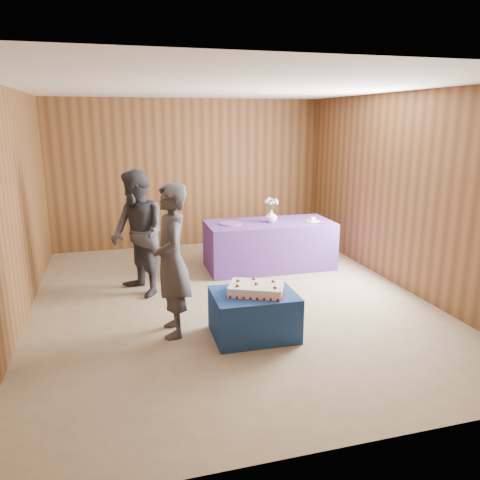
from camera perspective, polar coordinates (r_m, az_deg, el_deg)
name	(u,v)px	position (r m, az deg, el deg)	size (l,w,h in m)	color
ground	(229,301)	(6.25, -1.30, -7.39)	(6.00, 6.00, 0.00)	gray
room_shell	(229,164)	(5.83, -1.41, 9.30)	(5.04, 6.04, 2.72)	brown
cake_table	(254,314)	(5.21, 1.70, -9.04)	(0.90, 0.70, 0.50)	navy
serving_table	(269,245)	(7.52, 3.58, -0.60)	(2.00, 0.90, 0.75)	#5F389A
sheet_cake	(256,289)	(5.09, 1.98, -5.96)	(0.71, 0.62, 0.14)	white
vase	(271,216)	(7.41, 3.82, 2.94)	(0.19, 0.19, 0.20)	white
flower_spray	(271,201)	(7.36, 3.85, 4.77)	(0.22, 0.22, 0.17)	#245A27
platter	(230,223)	(7.27, -1.18, 2.03)	(0.34, 0.34, 0.02)	#7953A6
plate	(313,221)	(7.56, 8.86, 2.31)	(0.22, 0.22, 0.01)	white
cake_slice	(313,219)	(7.55, 8.87, 2.58)	(0.07, 0.06, 0.08)	white
knife	(321,224)	(7.38, 9.79, 1.95)	(0.26, 0.02, 0.00)	silver
guest_left	(172,261)	(5.12, -8.35, -2.53)	(0.62, 0.41, 1.69)	#383943
guest_right	(138,234)	(6.38, -12.33, 0.75)	(0.83, 0.65, 1.70)	#2E2F38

